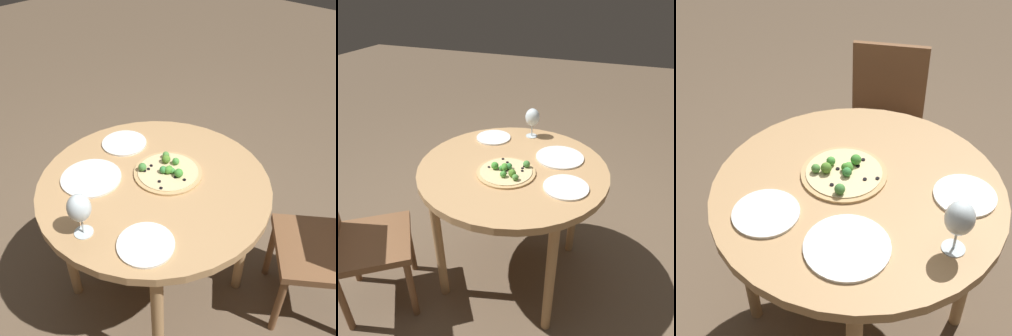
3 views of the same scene
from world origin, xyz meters
TOP-DOWN VIEW (x-y plane):
  - ground_plane at (0.00, 0.00)m, footprint 12.00×12.00m
  - dining_table at (0.00, 0.00)m, footprint 1.00×1.00m
  - chair at (0.50, -0.68)m, footprint 0.56×0.56m
  - pizza at (0.08, -0.00)m, footprint 0.30×0.30m
  - wine_glass at (-0.39, -0.02)m, footprint 0.09×0.09m
  - plate_near at (-0.27, -0.23)m, footprint 0.21×0.21m
  - plate_far at (0.10, 0.31)m, footprint 0.22×0.22m
  - plate_side at (-0.17, 0.21)m, footprint 0.26×0.26m

SIDE VIEW (x-z plane):
  - ground_plane at x=0.00m, z-range 0.00..0.00m
  - chair at x=0.50m, z-range 0.04..0.90m
  - dining_table at x=0.00m, z-range 0.31..1.08m
  - plate_near at x=-0.27m, z-range 0.78..0.79m
  - plate_side at x=-0.17m, z-range 0.78..0.79m
  - plate_far at x=0.10m, z-range 0.78..0.79m
  - pizza at x=0.08m, z-range 0.76..0.82m
  - wine_glass at x=-0.39m, z-range 0.81..0.99m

